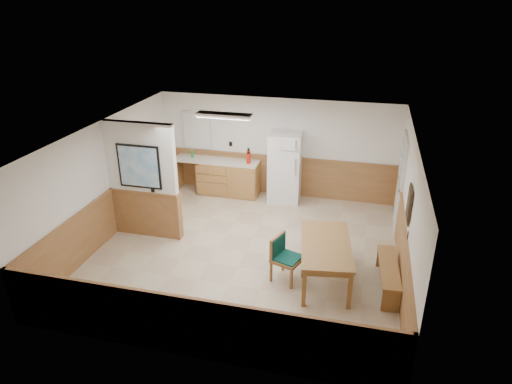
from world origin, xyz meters
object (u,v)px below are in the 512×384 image
(dining_bench, at_px, (388,271))
(dining_chair, at_px, (283,254))
(refrigerator, at_px, (285,168))
(fire_extinguisher, at_px, (249,157))
(soap_bottle, at_px, (192,154))
(dining_table, at_px, (326,248))

(dining_bench, distance_m, dining_chair, 1.88)
(dining_chair, bearing_deg, refrigerator, 120.25)
(fire_extinguisher, relative_size, soap_bottle, 2.09)
(fire_extinguisher, bearing_deg, dining_chair, -52.54)
(refrigerator, relative_size, soap_bottle, 9.10)
(dining_table, distance_m, fire_extinguisher, 3.96)
(refrigerator, distance_m, dining_table, 3.49)
(dining_table, bearing_deg, dining_bench, -7.69)
(refrigerator, xyz_separation_m, soap_bottle, (-2.44, 0.07, 0.12))
(refrigerator, xyz_separation_m, dining_bench, (2.47, -3.19, -0.54))
(fire_extinguisher, height_order, soap_bottle, fire_extinguisher)
(dining_bench, distance_m, fire_extinguisher, 4.72)
(dining_table, distance_m, dining_chair, 0.78)
(dining_chair, bearing_deg, soap_bottle, 151.73)
(dining_table, xyz_separation_m, dining_chair, (-0.75, -0.13, -0.16))
(dining_bench, distance_m, soap_bottle, 5.94)
(dining_chair, bearing_deg, dining_table, 30.05)
(refrigerator, relative_size, fire_extinguisher, 4.35)
(dining_chair, distance_m, fire_extinguisher, 3.72)
(refrigerator, distance_m, dining_chair, 3.42)
(fire_extinguisher, xyz_separation_m, soap_bottle, (-1.52, 0.07, -0.08))
(soap_bottle, bearing_deg, fire_extinguisher, -2.59)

